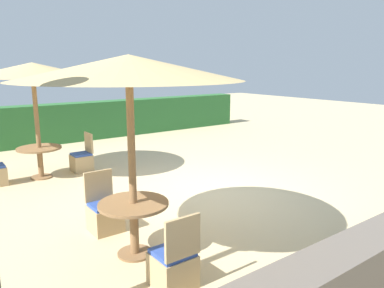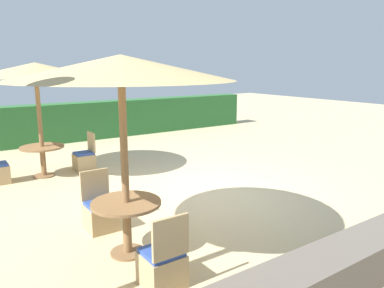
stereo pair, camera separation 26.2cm
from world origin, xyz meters
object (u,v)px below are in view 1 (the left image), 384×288
object	(u,v)px
parasol_front_left	(129,68)
patio_chair_back_left_east	(82,160)
parasol_back_left	(32,70)
patio_chair_front_left_south	(174,266)
round_table_back_left	(40,155)
round_table_front_left	(134,216)
patio_chair_front_left_north	(105,215)

from	to	relation	value
parasol_front_left	patio_chair_back_left_east	world-z (taller)	parasol_front_left
parasol_front_left	parasol_back_left	world-z (taller)	parasol_front_left
patio_chair_front_left_south	round_table_back_left	bearing A→B (deg)	90.45
round_table_front_left	patio_chair_front_left_south	distance (m)	1.00
patio_chair_front_left_north	patio_chair_back_left_east	size ratio (longest dim) A/B	1.00
patio_chair_back_left_east	parasol_back_left	bearing A→B (deg)	88.85
patio_chair_front_left_north	parasol_back_left	xyz separation A→B (m)	(-0.02, 3.53, 2.18)
round_table_front_left	patio_chair_back_left_east	size ratio (longest dim) A/B	1.02
round_table_front_left	round_table_back_left	xyz separation A→B (m)	(-0.04, 4.50, -0.02)
parasol_front_left	patio_chair_front_left_south	world-z (taller)	parasol_front_left
patio_chair_front_left_south	patio_chair_front_left_north	bearing A→B (deg)	90.54
parasol_front_left	round_table_front_left	distance (m)	1.95
round_table_front_left	patio_chair_front_left_north	distance (m)	1.01
patio_chair_front_left_north	patio_chair_back_left_east	bearing A→B (deg)	-105.11
parasol_front_left	round_table_back_left	distance (m)	4.91
parasol_back_left	patio_chair_back_left_east	world-z (taller)	parasol_back_left
round_table_back_left	patio_chair_back_left_east	bearing A→B (deg)	-1.15
parasol_front_left	patio_chair_back_left_east	size ratio (longest dim) A/B	3.11
round_table_front_left	parasol_back_left	size ratio (longest dim) A/B	0.34
round_table_front_left	round_table_back_left	distance (m)	4.50
patio_chair_back_left_east	patio_chair_front_left_south	bearing A→B (deg)	170.27
parasol_front_left	round_table_front_left	xyz separation A→B (m)	(0.00, -0.00, -1.95)
parasol_front_left	round_table_back_left	xyz separation A→B (m)	(-0.04, 4.50, -1.97)
patio_chair_front_left_north	round_table_back_left	distance (m)	3.55
patio_chair_front_left_north	patio_chair_front_left_south	bearing A→B (deg)	90.54
patio_chair_front_left_north	round_table_back_left	bearing A→B (deg)	-89.60
patio_chair_front_left_south	parasol_back_left	size ratio (longest dim) A/B	0.34
parasol_front_left	patio_chair_front_left_north	xyz separation A→B (m)	(-0.01, 0.96, -2.25)
round_table_front_left	patio_chair_back_left_east	distance (m)	4.58
round_table_front_left	patio_chair_front_left_south	xyz separation A→B (m)	(0.01, -0.95, -0.31)
parasol_front_left	round_table_front_left	bearing A→B (deg)	-90.00
patio_chair_front_left_south	round_table_back_left	size ratio (longest dim) A/B	0.95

